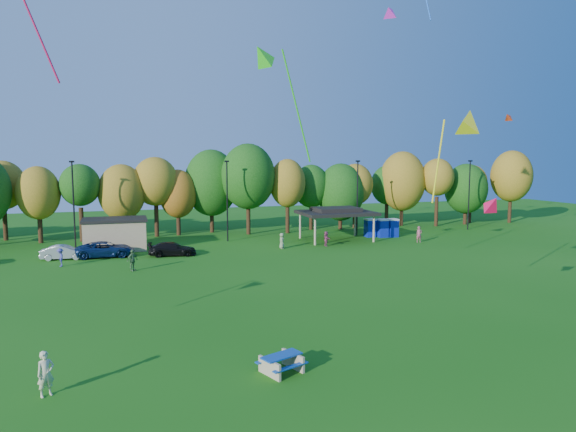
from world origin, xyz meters
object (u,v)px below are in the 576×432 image
object	(u,v)px
car_b	(64,252)
car_d	(172,249)
picnic_table	(282,362)
car_c	(106,249)
porta_potties	(382,228)
kite_flyer	(46,374)

from	to	relation	value
car_b	car_d	distance (m)	9.82
picnic_table	car_c	world-z (taller)	car_c
porta_potties	car_d	bearing A→B (deg)	-169.29
car_b	car_d	bearing A→B (deg)	-92.53
picnic_table	car_b	distance (m)	32.56
porta_potties	car_c	world-z (taller)	porta_potties
kite_flyer	car_c	xyz separation A→B (m)	(1.12, 29.73, -0.17)
kite_flyer	car_d	size ratio (longest dim) A/B	0.40
kite_flyer	car_d	distance (m)	29.38
porta_potties	kite_flyer	size ratio (longest dim) A/B	2.06
porta_potties	picnic_table	size ratio (longest dim) A/B	1.67
kite_flyer	porta_potties	bearing A→B (deg)	16.93
picnic_table	car_d	bearing A→B (deg)	72.61
porta_potties	car_b	xyz separation A→B (m)	(-34.61, -3.53, -0.43)
car_c	car_d	xyz separation A→B (m)	(6.11, -1.25, -0.08)
porta_potties	kite_flyer	bearing A→B (deg)	-134.03
car_c	car_b	bearing A→B (deg)	92.92
kite_flyer	car_b	world-z (taller)	kite_flyer
car_b	car_c	xyz separation A→B (m)	(3.65, 0.08, 0.08)
porta_potties	car_b	bearing A→B (deg)	-174.18
car_c	kite_flyer	bearing A→B (deg)	179.53
kite_flyer	car_b	xyz separation A→B (m)	(-2.53, 29.65, -0.25)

